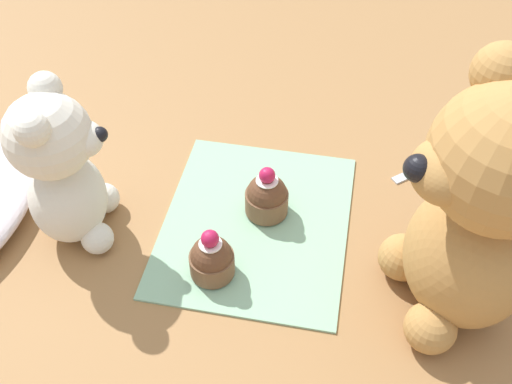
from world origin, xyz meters
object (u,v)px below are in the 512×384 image
Objects in this scene: teddy_bear_cream at (62,170)px; cupcake_near_cream_bear at (212,258)px; teaspoon at (426,166)px; cupcake_near_tan_bear at (267,196)px; teddy_bear_tan at (481,211)px.

cupcake_near_cream_bear is at bearing -115.36° from teddy_bear_cream.
teaspoon is at bearing -79.28° from teddy_bear_cream.
teddy_bear_cream is 3.01× the size of cupcake_near_cream_bear.
teddy_bear_cream is 2.89× the size of cupcake_near_tan_bear.
teddy_bear_cream is 0.24m from cupcake_near_tan_bear.
teddy_bear_tan is 2.69× the size of teaspoon.
teddy_bear_tan is (-0.02, -0.43, 0.05)m from teddy_bear_cream.
teddy_bear_tan reaches higher than cupcake_near_tan_bear.
cupcake_near_tan_bear is (0.09, 0.21, -0.11)m from teddy_bear_tan.
cupcake_near_cream_bear is at bearing -106.24° from teddy_bear_tan.
teddy_bear_tan is 4.15× the size of cupcake_near_tan_bear.
teddy_bear_tan is 0.28m from cupcake_near_cream_bear.
cupcake_near_tan_bear is at bearing 171.40° from teaspoon.
cupcake_near_tan_bear is 0.65× the size of teaspoon.
cupcake_near_cream_bear reaches higher than teaspoon.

